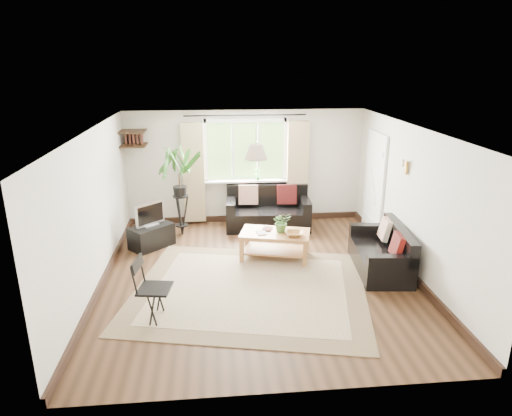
{
  "coord_description": "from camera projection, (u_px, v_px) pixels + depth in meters",
  "views": [
    {
      "loc": [
        -0.68,
        -6.72,
        3.4
      ],
      "look_at": [
        0.0,
        0.4,
        1.05
      ],
      "focal_mm": 32.0,
      "sensor_mm": 36.0,
      "label": 1
    }
  ],
  "objects": [
    {
      "name": "pendant_lamp",
      "position": [
        256.0,
        148.0,
        7.21
      ],
      "size": [
        0.36,
        0.36,
        0.54
      ],
      "primitive_type": null,
      "color": "beige",
      "rests_on": "ceiling"
    },
    {
      "name": "sofa_right",
      "position": [
        380.0,
        250.0,
        7.61
      ],
      "size": [
        1.6,
        0.92,
        0.72
      ],
      "primitive_type": null,
      "rotation": [
        0.0,
        0.0,
        -1.67
      ],
      "color": "black",
      "rests_on": "floor"
    },
    {
      "name": "window",
      "position": [
        246.0,
        151.0,
        9.55
      ],
      "size": [
        2.5,
        0.16,
        2.16
      ],
      "primitive_type": null,
      "color": "white",
      "rests_on": "wall_back"
    },
    {
      "name": "corner_shelf",
      "position": [
        133.0,
        138.0,
        9.05
      ],
      "size": [
        0.5,
        0.5,
        0.34
      ],
      "primitive_type": null,
      "color": "black",
      "rests_on": "wall_back"
    },
    {
      "name": "book_a",
      "position": [
        257.0,
        233.0,
        7.96
      ],
      "size": [
        0.19,
        0.24,
        0.02
      ],
      "primitive_type": "imported",
      "rotation": [
        0.0,
        0.0,
        0.13
      ],
      "color": "silver",
      "rests_on": "coffee_table"
    },
    {
      "name": "rug",
      "position": [
        250.0,
        289.0,
        7.04
      ],
      "size": [
        4.07,
        3.68,
        0.02
      ],
      "primitive_type": "cube",
      "rotation": [
        0.0,
        0.0,
        -0.21
      ],
      "color": "beige",
      "rests_on": "floor"
    },
    {
      "name": "tv_stand",
      "position": [
        152.0,
        236.0,
        8.59
      ],
      "size": [
        0.88,
        0.86,
        0.43
      ],
      "primitive_type": "cube",
      "rotation": [
        0.0,
        0.0,
        0.75
      ],
      "color": "black",
      "rests_on": "floor"
    },
    {
      "name": "coffee_table",
      "position": [
        275.0,
        245.0,
        8.09
      ],
      "size": [
        1.33,
        0.93,
        0.49
      ],
      "primitive_type": null,
      "rotation": [
        0.0,
        0.0,
        -0.25
      ],
      "color": "brown",
      "rests_on": "floor"
    },
    {
      "name": "door",
      "position": [
        374.0,
        186.0,
        8.99
      ],
      "size": [
        0.06,
        0.96,
        2.06
      ],
      "primitive_type": "cube",
      "color": "silver",
      "rests_on": "wall_right"
    },
    {
      "name": "tv",
      "position": [
        150.0,
        214.0,
        8.45
      ],
      "size": [
        0.58,
        0.56,
        0.47
      ],
      "primitive_type": null,
      "rotation": [
        0.0,
        0.0,
        0.75
      ],
      "color": "#A5A5AA",
      "rests_on": "tv_stand"
    },
    {
      "name": "sill_plant",
      "position": [
        258.0,
        174.0,
        9.65
      ],
      "size": [
        0.14,
        0.1,
        0.27
      ],
      "primitive_type": "imported",
      "color": "#2D6023",
      "rests_on": "window"
    },
    {
      "name": "wall_sconce",
      "position": [
        405.0,
        165.0,
        7.44
      ],
      "size": [
        0.12,
        0.12,
        0.28
      ],
      "primitive_type": null,
      "color": "beige",
      "rests_on": "wall_right"
    },
    {
      "name": "bowl",
      "position": [
        294.0,
        234.0,
        7.85
      ],
      "size": [
        0.33,
        0.33,
        0.07
      ],
      "primitive_type": "imported",
      "rotation": [
        0.0,
        0.0,
        -0.13
      ],
      "color": "#9E6E36",
      "rests_on": "coffee_table"
    },
    {
      "name": "floor",
      "position": [
        258.0,
        276.0,
        7.48
      ],
      "size": [
        5.5,
        5.5,
        0.0
      ],
      "primitive_type": "plane",
      "color": "black",
      "rests_on": "ground"
    },
    {
      "name": "wall_left",
      "position": [
        94.0,
        212.0,
        6.88
      ],
      "size": [
        0.02,
        5.5,
        2.4
      ],
      "primitive_type": "cube",
      "color": "beige",
      "rests_on": "floor"
    },
    {
      "name": "wall_front",
      "position": [
        286.0,
        293.0,
        4.5
      ],
      "size": [
        5.0,
        0.02,
        2.4
      ],
      "primitive_type": "cube",
      "color": "beige",
      "rests_on": "floor"
    },
    {
      "name": "palm_stand",
      "position": [
        180.0,
        192.0,
        8.99
      ],
      "size": [
        0.82,
        0.82,
        1.78
      ],
      "primitive_type": null,
      "rotation": [
        0.0,
        0.0,
        0.21
      ],
      "color": "black",
      "rests_on": "floor"
    },
    {
      "name": "wall_right",
      "position": [
        413.0,
        202.0,
        7.33
      ],
      "size": [
        0.02,
        5.5,
        2.4
      ],
      "primitive_type": "cube",
      "color": "beige",
      "rests_on": "floor"
    },
    {
      "name": "sofa_back",
      "position": [
        268.0,
        209.0,
        9.52
      ],
      "size": [
        1.78,
        0.97,
        0.81
      ],
      "primitive_type": null,
      "rotation": [
        0.0,
        0.0,
        -0.06
      ],
      "color": "black",
      "rests_on": "floor"
    },
    {
      "name": "folding_chair",
      "position": [
        155.0,
        290.0,
        6.12
      ],
      "size": [
        0.53,
        0.53,
        0.89
      ],
      "primitive_type": null,
      "rotation": [
        0.0,
        0.0,
        1.42
      ],
      "color": "black",
      "rests_on": "floor"
    },
    {
      "name": "book_b",
      "position": [
        263.0,
        228.0,
        8.17
      ],
      "size": [
        0.23,
        0.26,
        0.02
      ],
      "primitive_type": "imported",
      "rotation": [
        0.0,
        0.0,
        -0.37
      ],
      "color": "#572722",
      "rests_on": "coffee_table"
    },
    {
      "name": "table_plant",
      "position": [
        282.0,
        222.0,
        8.0
      ],
      "size": [
        0.34,
        0.3,
        0.36
      ],
      "primitive_type": "imported",
      "rotation": [
        0.0,
        0.0,
        0.07
      ],
      "color": "#3A6629",
      "rests_on": "coffee_table"
    },
    {
      "name": "wall_back",
      "position": [
        246.0,
        167.0,
        9.7
      ],
      "size": [
        5.0,
        0.02,
        2.4
      ],
      "primitive_type": "cube",
      "color": "beige",
      "rests_on": "floor"
    },
    {
      "name": "ceiling",
      "position": [
        259.0,
        130.0,
        6.73
      ],
      "size": [
        5.5,
        5.5,
        0.0
      ],
      "primitive_type": "plane",
      "rotation": [
        3.14,
        0.0,
        0.0
      ],
      "color": "white",
      "rests_on": "floor"
    }
  ]
}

